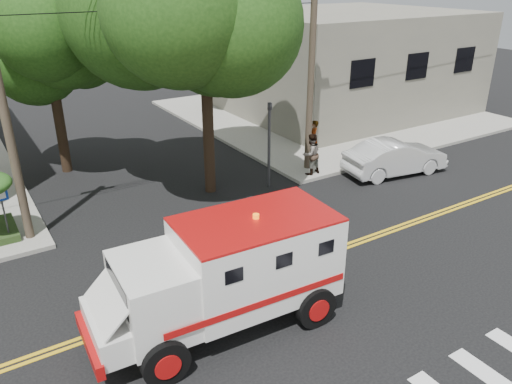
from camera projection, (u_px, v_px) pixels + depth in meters
ground at (266, 275)px, 14.98m from camera, size 100.00×100.00×0.00m
sidewalk_ne at (327, 112)px, 31.97m from camera, size 17.00×17.00×0.15m
building_right at (342, 60)px, 31.84m from camera, size 14.00×12.00×6.00m
utility_pole_left at (4, 110)px, 15.07m from camera, size 0.28×0.28×9.00m
utility_pole_right at (311, 71)px, 21.02m from camera, size 0.28×0.28×9.00m
tree_main at (218, 6)px, 17.81m from camera, size 6.08×5.70×9.85m
tree_left at (56, 41)px, 20.47m from camera, size 4.48×4.20×7.70m
tree_right at (245, 14)px, 29.02m from camera, size 4.80×4.50×8.20m
traffic_signal at (269, 136)px, 20.26m from camera, size 0.15×0.18×3.60m
accessibility_sign at (3, 206)px, 16.18m from camera, size 0.45×0.10×2.02m
armored_truck at (227, 270)px, 12.25m from camera, size 6.38×2.80×2.86m
parked_sedan at (395, 157)px, 22.17m from camera, size 4.90×2.36×1.55m
pedestrian_a at (313, 138)px, 23.92m from camera, size 0.75×0.73×1.74m
pedestrian_b at (311, 154)px, 21.70m from camera, size 0.94×0.76×1.83m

